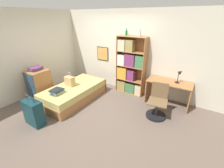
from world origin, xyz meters
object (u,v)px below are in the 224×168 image
at_px(bottle_green, 126,33).
at_px(desk, 169,89).
at_px(desk_chair, 157,107).
at_px(suitcase, 34,113).
at_px(bed, 75,93).
at_px(dresser, 39,85).
at_px(book_stack_on_bed, 57,91).
at_px(bottle_brown, 140,34).
at_px(handbag, 70,81).
at_px(magazine_pile_on_dresser, 36,69).
at_px(bookcase, 129,68).
at_px(desk_lamp, 180,74).

bearing_deg(bottle_green, desk, -6.14).
bearing_deg(desk_chair, suitcase, -141.79).
bearing_deg(bed, dresser, -151.08).
relative_size(book_stack_on_bed, desk_chair, 0.43).
distance_m(suitcase, desk, 3.58).
distance_m(bottle_green, bottle_brown, 0.45).
bearing_deg(handbag, bottle_brown, 41.45).
height_order(magazine_pile_on_dresser, bottle_brown, bottle_brown).
height_order(handbag, suitcase, handbag).
relative_size(handbag, bottle_green, 2.14).
bearing_deg(bed, book_stack_on_bed, -92.77).
relative_size(handbag, dresser, 0.46).
bearing_deg(desk_chair, desk, 83.30).
xyz_separation_m(book_stack_on_bed, desk, (2.53, 1.83, -0.02)).
bearing_deg(suitcase, handbag, 96.52).
distance_m(book_stack_on_bed, bookcase, 2.31).
bearing_deg(bookcase, bottle_brown, 1.95).
height_order(bookcase, bottle_brown, bottle_brown).
distance_m(book_stack_on_bed, magazine_pile_on_dresser, 1.06).
xyz_separation_m(book_stack_on_bed, magazine_pile_on_dresser, (-0.95, 0.10, 0.45)).
xyz_separation_m(book_stack_on_bed, bookcase, (1.21, 1.94, 0.32)).
distance_m(bottle_brown, desk_lamp, 1.57).
distance_m(bed, bottle_green, 2.41).
bearing_deg(bookcase, magazine_pile_on_dresser, -139.63).
height_order(bed, handbag, handbag).
distance_m(bed, suitcase, 1.37).
relative_size(dresser, desk_chair, 1.06).
xyz_separation_m(bottle_brown, desk, (1.04, -0.12, -1.41)).
distance_m(magazine_pile_on_dresser, bookcase, 2.84).
xyz_separation_m(book_stack_on_bed, desk_chair, (2.44, 1.10, -0.25)).
relative_size(bookcase, desk_chair, 2.11).
bearing_deg(desk_chair, magazine_pile_on_dresser, -163.57).
distance_m(handbag, desk_chair, 2.60).
relative_size(bed, bottle_brown, 10.80).
bearing_deg(desk_chair, desk_lamp, 68.73).
relative_size(suitcase, magazine_pile_on_dresser, 2.03).
height_order(handbag, desk, handbag).
bearing_deg(magazine_pile_on_dresser, desk, 26.42).
bearing_deg(bottle_brown, bottle_green, 175.17).
xyz_separation_m(suitcase, bottle_brown, (1.42, 2.72, 1.61)).
xyz_separation_m(dresser, bottle_green, (1.95, 1.90, 1.46)).
xyz_separation_m(bed, dresser, (-0.94, -0.52, 0.24)).
relative_size(book_stack_on_bed, dresser, 0.41).
xyz_separation_m(dresser, magazine_pile_on_dresser, (-0.04, 0.02, 0.51)).
bearing_deg(desk, desk_lamp, 10.19).
xyz_separation_m(handbag, magazine_pile_on_dresser, (-0.87, -0.46, 0.37)).
xyz_separation_m(handbag, desk_chair, (2.52, 0.54, -0.33)).
bearing_deg(bottle_green, book_stack_on_bed, -117.55).
distance_m(suitcase, magazine_pile_on_dresser, 1.49).
bearing_deg(handbag, magazine_pile_on_dresser, -151.98).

